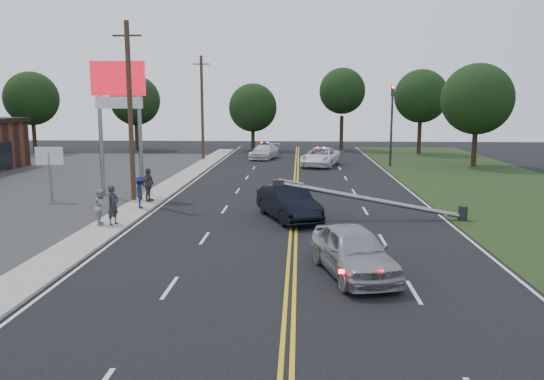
# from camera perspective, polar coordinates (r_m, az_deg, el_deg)

# --- Properties ---
(ground) EXTENTS (120.00, 120.00, 0.00)m
(ground) POSITION_cam_1_polar(r_m,az_deg,el_deg) (18.23, 2.10, -8.54)
(ground) COLOR black
(ground) RESTS_ON ground
(sidewalk) EXTENTS (1.80, 70.00, 0.12)m
(sidewalk) POSITION_cam_1_polar(r_m,az_deg,el_deg) (29.21, -14.29, -1.84)
(sidewalk) COLOR #A29E92
(sidewalk) RESTS_ON ground
(centerline_yellow) EXTENTS (0.36, 80.00, 0.00)m
(centerline_yellow) POSITION_cam_1_polar(r_m,az_deg,el_deg) (27.91, 2.43, -2.17)
(centerline_yellow) COLOR gold
(centerline_yellow) RESTS_ON ground
(pylon_sign) EXTENTS (3.20, 0.35, 8.00)m
(pylon_sign) POSITION_cam_1_polar(r_m,az_deg,el_deg) (33.13, -16.17, 9.72)
(pylon_sign) COLOR gray
(pylon_sign) RESTS_ON ground
(small_sign) EXTENTS (1.60, 0.14, 3.10)m
(small_sign) POSITION_cam_1_polar(r_m,az_deg,el_deg) (32.78, -22.82, 2.94)
(small_sign) COLOR gray
(small_sign) RESTS_ON ground
(traffic_signal) EXTENTS (0.28, 0.41, 7.05)m
(traffic_signal) POSITION_cam_1_polar(r_m,az_deg,el_deg) (48.03, 12.76, 7.52)
(traffic_signal) COLOR #2D2D30
(traffic_signal) RESTS_ON ground
(fallen_streetlight) EXTENTS (9.36, 0.44, 1.91)m
(fallen_streetlight) POSITION_cam_1_polar(r_m,az_deg,el_deg) (26.07, 11.64, -1.16)
(fallen_streetlight) COLOR #2D2D30
(fallen_streetlight) RESTS_ON ground
(utility_pole_mid) EXTENTS (1.60, 0.28, 10.00)m
(utility_pole_mid) POSITION_cam_1_polar(r_m,az_deg,el_deg) (30.82, -15.01, 8.12)
(utility_pole_mid) COLOR #382619
(utility_pole_mid) RESTS_ON ground
(utility_pole_far) EXTENTS (1.60, 0.28, 10.00)m
(utility_pole_far) POSITION_cam_1_polar(r_m,az_deg,el_deg) (52.20, -7.52, 8.77)
(utility_pole_far) COLOR #382619
(utility_pole_far) RESTS_ON ground
(tree_4) EXTENTS (5.89, 5.89, 8.96)m
(tree_4) POSITION_cam_1_polar(r_m,az_deg,el_deg) (65.16, -24.45, 8.94)
(tree_4) COLOR black
(tree_4) RESTS_ON ground
(tree_5) EXTENTS (5.79, 5.79, 8.71)m
(tree_5) POSITION_cam_1_polar(r_m,az_deg,el_deg) (64.94, -14.51, 9.30)
(tree_5) COLOR black
(tree_5) RESTS_ON ground
(tree_6) EXTENTS (5.63, 5.63, 7.80)m
(tree_6) POSITION_cam_1_polar(r_m,az_deg,el_deg) (62.63, -2.08, 8.84)
(tree_6) COLOR black
(tree_6) RESTS_ON ground
(tree_7) EXTENTS (5.39, 5.39, 9.61)m
(tree_7) POSITION_cam_1_polar(r_m,az_deg,el_deg) (63.74, 7.57, 10.50)
(tree_7) COLOR black
(tree_7) RESTS_ON ground
(tree_8) EXTENTS (5.79, 5.79, 9.16)m
(tree_8) POSITION_cam_1_polar(r_m,az_deg,el_deg) (60.67, 15.74, 9.68)
(tree_8) COLOR black
(tree_8) RESTS_ON ground
(tree_9) EXTENTS (6.15, 6.15, 8.96)m
(tree_9) POSITION_cam_1_polar(r_m,az_deg,el_deg) (49.88, 21.21, 9.10)
(tree_9) COLOR black
(tree_9) RESTS_ON ground
(crashed_sedan) EXTENTS (3.46, 5.25, 1.63)m
(crashed_sedan) POSITION_cam_1_polar(r_m,az_deg,el_deg) (25.65, 1.76, -1.37)
(crashed_sedan) COLOR black
(crashed_sedan) RESTS_ON ground
(waiting_sedan) EXTENTS (3.01, 5.07, 1.62)m
(waiting_sedan) POSITION_cam_1_polar(r_m,az_deg,el_deg) (17.68, 8.75, -6.48)
(waiting_sedan) COLOR #94979B
(waiting_sedan) RESTS_ON ground
(emergency_a) EXTENTS (4.08, 6.34, 1.63)m
(emergency_a) POSITION_cam_1_polar(r_m,az_deg,el_deg) (47.31, 5.25, 3.56)
(emergency_a) COLOR white
(emergency_a) RESTS_ON ground
(emergency_b) EXTENTS (3.18, 5.39, 1.47)m
(emergency_b) POSITION_cam_1_polar(r_m,az_deg,el_deg) (53.11, -0.81, 4.16)
(emergency_b) COLOR silver
(emergency_b) RESTS_ON ground
(bystander_a) EXTENTS (0.63, 0.76, 1.80)m
(bystander_a) POSITION_cam_1_polar(r_m,az_deg,el_deg) (25.04, -16.74, -1.56)
(bystander_a) COLOR #292831
(bystander_a) RESTS_ON sidewalk
(bystander_b) EXTENTS (0.83, 0.94, 1.61)m
(bystander_b) POSITION_cam_1_polar(r_m,az_deg,el_deg) (25.32, -17.86, -1.72)
(bystander_b) COLOR #9D9DA1
(bystander_b) RESTS_ON sidewalk
(bystander_c) EXTENTS (0.92, 1.23, 1.69)m
(bystander_c) POSITION_cam_1_polar(r_m,az_deg,el_deg) (28.58, -13.94, -0.23)
(bystander_c) COLOR #1A1D41
(bystander_c) RESTS_ON sidewalk
(bystander_d) EXTENTS (0.71, 1.18, 1.88)m
(bystander_d) POSITION_cam_1_polar(r_m,az_deg,el_deg) (30.43, -13.18, 0.56)
(bystander_d) COLOR #524542
(bystander_d) RESTS_ON sidewalk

